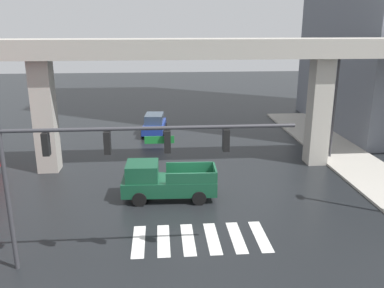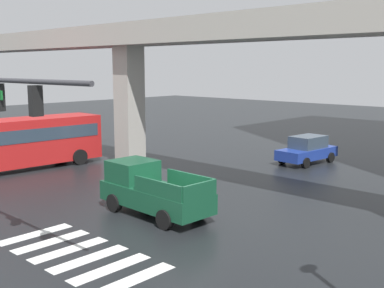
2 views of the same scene
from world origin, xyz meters
name	(u,v)px [view 2 (image 2 of 2)]	position (x,y,z in m)	size (l,w,h in m)	color
ground_plane	(183,220)	(0.00, 0.00, 0.00)	(120.00, 120.00, 0.00)	black
crosswalk_stripes	(79,254)	(0.00, -4.87, 0.01)	(6.05, 2.80, 0.01)	silver
elevated_overpass	(257,39)	(0.00, 4.80, 7.23)	(54.04, 2.50, 8.38)	#ADA89E
pickup_truck	(151,190)	(-1.55, -0.31, 0.99)	(5.16, 2.22, 2.08)	#14472D
city_bus	(11,141)	(-13.75, -0.18, 1.72)	(3.28, 10.94, 2.99)	red
sedan_blue	(307,150)	(-2.16, 13.53, 0.85)	(2.27, 4.45, 1.72)	#1E3899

